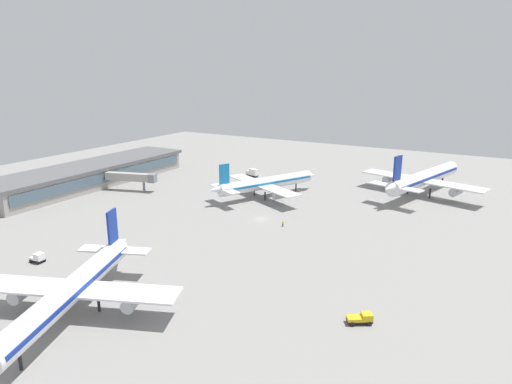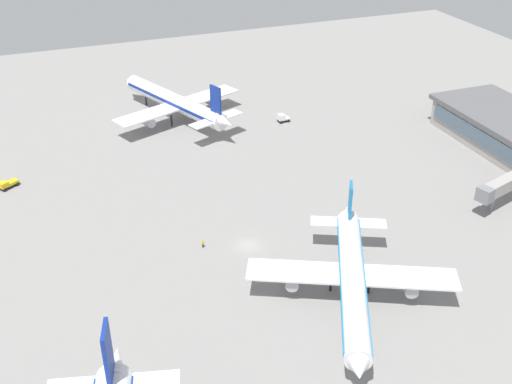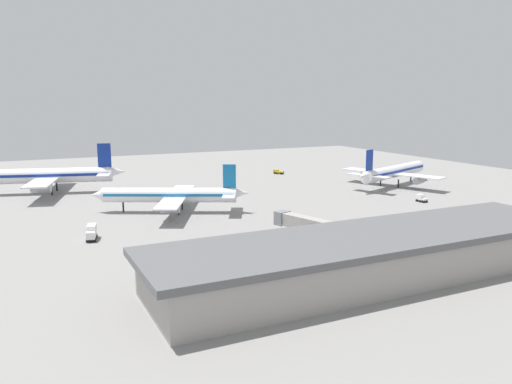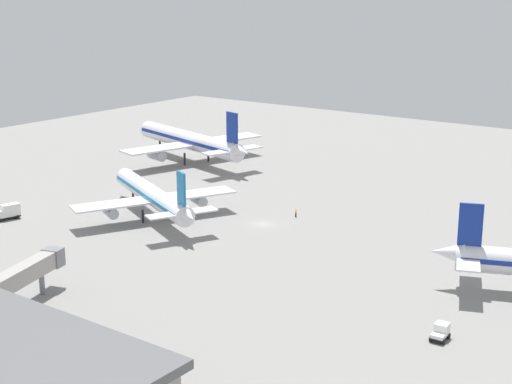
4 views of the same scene
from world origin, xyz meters
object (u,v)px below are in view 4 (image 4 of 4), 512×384
(airplane_distant, at_px, (190,141))
(airplane_at_gate, at_px, (153,196))
(baggage_tug, at_px, (441,332))
(ground_crew_worker, at_px, (296,213))
(catering_truck, at_px, (8,212))

(airplane_distant, bearing_deg, airplane_at_gate, 138.13)
(airplane_at_gate, relative_size, baggage_tug, 12.68)
(baggage_tug, relative_size, ground_crew_worker, 1.99)
(airplane_at_gate, height_order, airplane_distant, airplane_distant)
(airplane_at_gate, height_order, catering_truck, airplane_at_gate)
(airplane_distant, distance_m, baggage_tug, 125.16)
(airplane_distant, height_order, baggage_tug, airplane_distant)
(baggage_tug, bearing_deg, catering_truck, 86.12)
(baggage_tug, bearing_deg, ground_crew_worker, 48.62)
(baggage_tug, distance_m, catering_truck, 99.60)
(baggage_tug, xyz_separation_m, ground_crew_worker, (-50.39, 38.42, -0.31))
(airplane_at_gate, distance_m, ground_crew_worker, 31.39)
(airplane_at_gate, bearing_deg, airplane_distant, -30.99)
(ground_crew_worker, bearing_deg, airplane_distant, 129.10)
(airplane_at_gate, xyz_separation_m, catering_truck, (-24.62, -19.67, -3.31))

